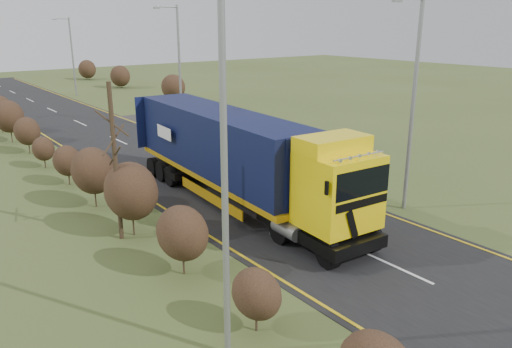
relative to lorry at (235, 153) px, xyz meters
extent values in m
plane|color=#404F22|center=(0.80, -4.37, -2.44)|extent=(160.00, 160.00, 0.00)
cube|color=black|center=(0.80, 5.63, -2.43)|extent=(8.00, 120.00, 0.02)
cube|color=#292724|center=(7.30, 15.63, -2.42)|extent=(6.00, 18.00, 0.02)
cube|color=gold|center=(-2.90, 5.63, -2.41)|extent=(0.12, 116.00, 0.01)
cube|color=gold|center=(4.50, 5.63, -2.41)|extent=(0.12, 116.00, 0.01)
cube|color=silver|center=(0.80, -8.37, -2.41)|extent=(0.12, 3.00, 0.01)
cube|color=silver|center=(0.80, -0.37, -2.41)|extent=(0.12, 3.00, 0.01)
cube|color=silver|center=(0.80, 7.63, -2.41)|extent=(0.12, 3.00, 0.01)
cube|color=silver|center=(0.80, 15.63, -2.41)|extent=(0.12, 3.00, 0.01)
cube|color=silver|center=(0.80, 23.63, -2.41)|extent=(0.12, 3.00, 0.01)
cube|color=silver|center=(0.80, 31.63, -2.41)|extent=(0.12, 3.00, 0.01)
cube|color=silver|center=(0.80, 39.63, -2.41)|extent=(0.12, 3.00, 0.01)
cube|color=silver|center=(0.80, 47.63, -2.41)|extent=(0.12, 3.00, 0.01)
ellipsoid|color=black|center=(-5.22, -8.37, -1.30)|extent=(1.21, 1.57, 1.39)
ellipsoid|color=black|center=(-5.20, -4.37, -0.95)|extent=(1.58, 2.06, 1.82)
ellipsoid|color=black|center=(-5.18, -0.37, -0.60)|extent=(1.96, 2.55, 2.25)
ellipsoid|color=black|center=(-5.23, 3.63, -0.72)|extent=(1.83, 2.38, 2.10)
ellipsoid|color=black|center=(-5.15, 7.63, -1.15)|extent=(1.37, 1.78, 1.57)
ellipsoid|color=black|center=(-5.26, 11.63, -1.31)|extent=(1.20, 1.56, 1.38)
ellipsoid|color=black|center=(-5.12, 15.63, -0.98)|extent=(1.55, 2.02, 1.78)
ellipsoid|color=black|center=(-5.29, 19.63, -0.61)|extent=(1.95, 2.53, 2.24)
ellipsoid|color=black|center=(-5.10, 23.63, -0.70)|extent=(1.85, 2.41, 2.13)
cylinder|color=#37281B|center=(-5.70, -0.37, 0.59)|extent=(0.18, 0.18, 6.05)
cube|color=black|center=(0.00, -5.36, -1.72)|extent=(2.78, 4.86, 0.46)
cube|color=yellow|center=(0.00, -6.27, -0.04)|extent=(2.71, 2.42, 2.65)
cube|color=black|center=(0.00, -7.34, -1.88)|extent=(2.55, 0.31, 0.56)
cube|color=black|center=(-0.43, -7.40, -0.86)|extent=(0.62, 0.06, 1.10)
cube|color=black|center=(0.43, -7.40, -0.86)|extent=(0.62, 0.06, 1.10)
cube|color=black|center=(0.00, -7.37, 0.52)|extent=(2.39, 0.23, 0.97)
cube|color=black|center=(0.00, -7.40, -0.19)|extent=(2.34, 0.20, 0.29)
cube|color=yellow|center=(0.00, -5.92, 1.57)|extent=(2.65, 1.61, 0.57)
cylinder|color=silver|center=(0.00, -7.14, 1.39)|extent=(2.24, 0.22, 0.06)
cube|color=black|center=(-1.46, -7.14, 0.57)|extent=(0.09, 0.13, 0.46)
cube|color=black|center=(1.46, -7.14, 0.57)|extent=(0.09, 0.13, 0.46)
cylinder|color=gray|center=(-1.17, -4.95, -1.67)|extent=(0.67, 1.36, 0.57)
cylinder|color=gray|center=(1.17, -4.95, -1.67)|extent=(0.67, 1.36, 0.57)
cube|color=#C28B0D|center=(0.00, 1.27, -1.18)|extent=(3.48, 13.00, 0.24)
cube|color=black|center=(0.00, 1.27, 0.34)|extent=(3.43, 12.59, 2.80)
cube|color=#0F1642|center=(0.00, 7.51, 0.34)|extent=(2.53, 0.24, 2.80)
cube|color=#0F1642|center=(0.00, -4.97, 0.34)|extent=(2.53, 0.24, 2.80)
cube|color=black|center=(0.00, 5.15, -1.77)|extent=(2.61, 3.83, 0.36)
cube|color=#C28B0D|center=(-1.24, 0.25, -1.88)|extent=(0.46, 5.60, 0.46)
cube|color=#C28B0D|center=(1.24, 0.25, -1.88)|extent=(0.46, 5.60, 0.46)
cylinder|color=black|center=(-1.07, -6.99, -1.91)|extent=(0.40, 1.08, 1.06)
cylinder|color=black|center=(1.07, -6.99, -1.91)|extent=(0.40, 1.08, 1.06)
cylinder|color=black|center=(-1.07, -4.44, -1.91)|extent=(0.40, 1.08, 1.06)
cylinder|color=black|center=(1.07, -4.44, -1.91)|extent=(0.40, 1.08, 1.06)
cylinder|color=black|center=(-1.07, 4.23, -1.91)|extent=(0.40, 1.08, 1.06)
cylinder|color=black|center=(1.07, 4.23, -1.91)|extent=(0.40, 1.08, 1.06)
cylinder|color=black|center=(-1.07, 5.25, -1.91)|extent=(0.40, 1.08, 1.06)
cylinder|color=black|center=(1.07, 5.25, -1.91)|extent=(0.40, 1.08, 1.06)
cylinder|color=black|center=(-1.07, 6.27, -1.91)|extent=(0.40, 1.08, 1.06)
cylinder|color=black|center=(1.07, 6.27, -1.91)|extent=(0.40, 1.08, 1.06)
imported|color=#A3080C|center=(6.18, 8.97, -1.71)|extent=(2.69, 4.54, 1.45)
imported|color=#0B193C|center=(7.59, 18.51, -1.65)|extent=(2.34, 4.98, 1.58)
cylinder|color=gray|center=(5.76, -5.00, 2.12)|extent=(0.18, 0.18, 9.11)
cube|color=gray|center=(4.14, -5.00, 6.42)|extent=(0.46, 0.18, 0.14)
cylinder|color=gray|center=(6.60, 16.78, 2.21)|extent=(0.18, 0.18, 9.30)
cylinder|color=gray|center=(5.77, 16.78, 6.70)|extent=(1.65, 0.12, 0.12)
cube|color=gray|center=(4.95, 16.78, 6.60)|extent=(0.46, 0.19, 0.14)
cylinder|color=gray|center=(6.00, 40.19, 1.85)|extent=(0.18, 0.18, 8.57)
cylinder|color=gray|center=(5.24, 40.19, 5.99)|extent=(1.52, 0.12, 0.12)
cube|color=gray|center=(4.48, 40.19, 5.89)|extent=(0.43, 0.17, 0.13)
cylinder|color=gray|center=(-6.40, -8.73, 3.15)|extent=(0.16, 0.16, 11.18)
cylinder|color=gray|center=(6.40, 10.50, -1.46)|extent=(0.08, 0.08, 1.96)
cylinder|color=red|center=(6.40, 10.47, -0.48)|extent=(0.63, 0.04, 0.63)
cylinder|color=white|center=(6.40, 10.45, -0.48)|extent=(0.47, 0.02, 0.47)
cylinder|color=gray|center=(6.60, 18.55, -1.72)|extent=(0.08, 0.08, 1.44)
cube|color=orange|center=(6.60, 18.50, -0.90)|extent=(0.73, 0.04, 0.73)
camera|label=1|loc=(-12.37, -17.72, 5.63)|focal=35.00mm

